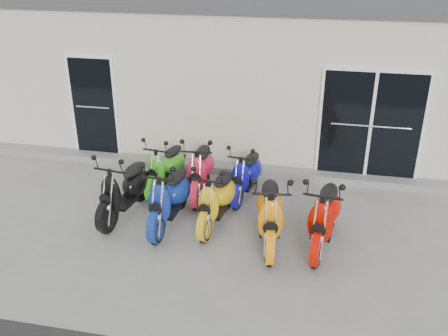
% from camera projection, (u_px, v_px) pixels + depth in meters
% --- Properties ---
extents(ground, '(80.00, 80.00, 0.00)m').
position_uv_depth(ground, '(217.00, 221.00, 8.78)').
color(ground, gray).
rests_on(ground, ground).
extents(building, '(14.00, 6.00, 3.20)m').
position_uv_depth(building, '(260.00, 63.00, 12.71)').
color(building, beige).
rests_on(building, ground).
extents(front_step, '(14.00, 0.40, 0.15)m').
position_uv_depth(front_step, '(238.00, 169.00, 10.54)').
color(front_step, gray).
rests_on(front_step, ground).
extents(door_left, '(1.07, 0.08, 2.22)m').
position_uv_depth(door_left, '(94.00, 104.00, 10.76)').
color(door_left, black).
rests_on(door_left, front_step).
extents(door_right, '(2.02, 0.08, 2.22)m').
position_uv_depth(door_right, '(371.00, 122.00, 9.69)').
color(door_right, black).
rests_on(door_right, front_step).
extents(scooter_front_black, '(0.89, 1.87, 1.33)m').
position_uv_depth(scooter_front_black, '(124.00, 182.00, 8.67)').
color(scooter_front_black, black).
rests_on(scooter_front_black, ground).
extents(scooter_front_blue, '(0.76, 1.84, 1.33)m').
position_uv_depth(scooter_front_blue, '(169.00, 190.00, 8.40)').
color(scooter_front_blue, navy).
rests_on(scooter_front_blue, ground).
extents(scooter_front_orange_a, '(0.82, 1.76, 1.25)m').
position_uv_depth(scooter_front_orange_a, '(217.00, 192.00, 8.42)').
color(scooter_front_orange_a, gold).
rests_on(scooter_front_orange_a, ground).
extents(scooter_front_orange_b, '(0.90, 1.92, 1.37)m').
position_uv_depth(scooter_front_orange_b, '(270.00, 205.00, 7.90)').
color(scooter_front_orange_b, orange).
rests_on(scooter_front_orange_b, ground).
extents(scooter_front_red, '(0.90, 1.91, 1.36)m').
position_uv_depth(scooter_front_red, '(325.00, 208.00, 7.82)').
color(scooter_front_red, '#BF0A00').
rests_on(scooter_front_red, ground).
extents(scooter_back_green, '(0.82, 1.70, 1.20)m').
position_uv_depth(scooter_back_green, '(166.00, 161.00, 9.63)').
color(scooter_back_green, green).
rests_on(scooter_back_green, ground).
extents(scooter_back_red, '(0.82, 1.83, 1.31)m').
position_uv_depth(scooter_back_red, '(200.00, 163.00, 9.41)').
color(scooter_back_red, '#C21B3B').
rests_on(scooter_back_red, ground).
extents(scooter_back_blue, '(0.79, 1.65, 1.17)m').
position_uv_depth(scooter_back_blue, '(246.00, 168.00, 9.36)').
color(scooter_back_blue, '#0E0D9F').
rests_on(scooter_back_blue, ground).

